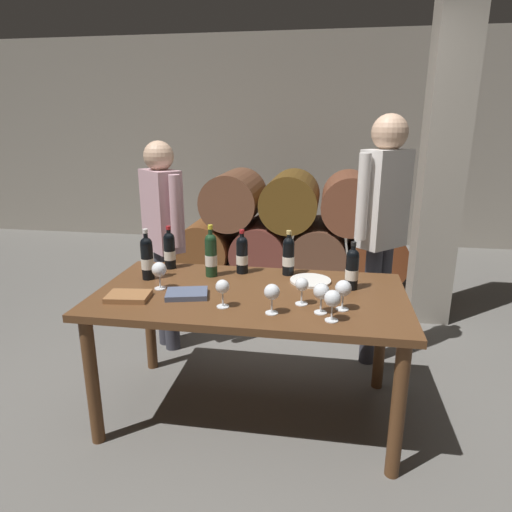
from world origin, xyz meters
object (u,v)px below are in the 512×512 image
object	(u,v)px
wine_glass_0	(321,292)
serving_plate	(310,281)
wine_bottle_1	(147,258)
wine_glass_5	(272,293)
wine_bottle_4	(288,256)
sommelier_presenting	(383,219)
wine_glass_2	(302,286)
wine_glass_6	(333,299)
wine_bottle_3	(352,269)
wine_bottle_5	(170,250)
leather_ledger	(187,294)
wine_bottle_0	(211,254)
taster_seated_left	(163,229)
dining_table	(250,308)
wine_glass_1	(343,289)
wine_glass_3	(223,288)
wine_bottle_2	(242,254)
tasting_notebook	(128,296)
wine_glass_4	(159,270)

from	to	relation	value
wine_glass_0	serving_plate	bearing A→B (deg)	98.88
wine_bottle_1	wine_glass_5	size ratio (longest dim) A/B	2.01
wine_bottle_4	sommelier_presenting	xyz separation A→B (m)	(0.59, 0.41, 0.16)
wine_glass_2	wine_glass_6	world-z (taller)	wine_glass_6
wine_bottle_3	wine_bottle_4	world-z (taller)	wine_bottle_4
wine_bottle_5	serving_plate	distance (m)	0.92
leather_ledger	sommelier_presenting	xyz separation A→B (m)	(1.09, 0.86, 0.27)
wine_bottle_0	sommelier_presenting	bearing A→B (deg)	26.15
wine_bottle_5	wine_bottle_3	bearing A→B (deg)	-9.90
wine_bottle_0	wine_glass_0	distance (m)	0.81
wine_bottle_1	taster_seated_left	size ratio (longest dim) A/B	0.20
dining_table	wine_bottle_0	distance (m)	0.43
wine_bottle_1	wine_glass_1	size ratio (longest dim) A/B	1.97
wine_bottle_0	wine_bottle_1	size ratio (longest dim) A/B	1.04
wine_glass_0	wine_glass_5	size ratio (longest dim) A/B	1.01
wine_bottle_5	wine_glass_1	xyz separation A→B (m)	(1.08, -0.51, -0.01)
wine_bottle_4	wine_glass_5	world-z (taller)	wine_bottle_4
dining_table	wine_bottle_0	xyz separation A→B (m)	(-0.28, 0.24, 0.23)
dining_table	serving_plate	xyz separation A→B (m)	(0.32, 0.22, 0.10)
wine_glass_3	taster_seated_left	distance (m)	1.15
wine_glass_1	wine_glass_3	distance (m)	0.60
wine_bottle_0	wine_bottle_2	size ratio (longest dim) A/B	1.16
wine_bottle_5	wine_glass_5	bearing A→B (deg)	-39.62
wine_glass_1	sommelier_presenting	world-z (taller)	sommelier_presenting
wine_bottle_2	wine_glass_3	bearing A→B (deg)	-89.39
wine_glass_5	wine_glass_1	bearing A→B (deg)	16.58
wine_bottle_1	wine_bottle_4	size ratio (longest dim) A/B	1.11
wine_glass_2	tasting_notebook	xyz separation A→B (m)	(-0.91, -0.07, -0.09)
taster_seated_left	serving_plate	bearing A→B (deg)	-24.62
wine_bottle_3	taster_seated_left	xyz separation A→B (m)	(-1.31, 0.57, 0.04)
wine_bottle_5	wine_glass_2	distance (m)	0.99
taster_seated_left	wine_bottle_0	bearing A→B (deg)	-45.15
wine_bottle_2	wine_bottle_4	size ratio (longest dim) A/B	0.99
wine_glass_2	wine_bottle_5	bearing A→B (deg)	151.72
wine_glass_0	serving_plate	distance (m)	0.46
wine_bottle_1	taster_seated_left	distance (m)	0.61
wine_bottle_4	wine_glass_1	xyz separation A→B (m)	(0.32, -0.50, -0.01)
leather_ledger	wine_glass_3	bearing A→B (deg)	-40.29
wine_glass_5	wine_glass_3	bearing A→B (deg)	171.11
wine_bottle_3	wine_glass_5	distance (m)	0.57
wine_glass_3	taster_seated_left	world-z (taller)	taster_seated_left
wine_bottle_4	wine_glass_4	size ratio (longest dim) A/B	1.77
dining_table	wine_glass_4	size ratio (longest dim) A/B	10.85
wine_glass_4	wine_glass_3	bearing A→B (deg)	-25.88
wine_glass_6	sommelier_presenting	size ratio (longest dim) A/B	0.09
wine_bottle_0	wine_bottle_1	xyz separation A→B (m)	(-0.36, -0.11, -0.00)
tasting_notebook	wine_bottle_1	bearing A→B (deg)	86.98
wine_bottle_1	leather_ledger	xyz separation A→B (m)	(0.31, -0.24, -0.12)
wine_bottle_3	wine_glass_2	distance (m)	0.38
dining_table	taster_seated_left	world-z (taller)	taster_seated_left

